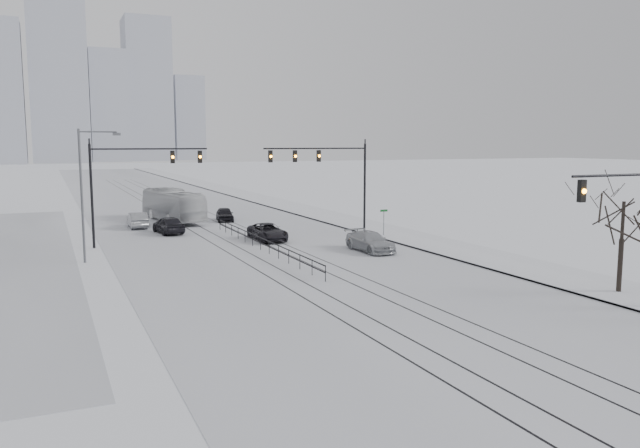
{
  "coord_description": "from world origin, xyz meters",
  "views": [
    {
      "loc": [
        -14.61,
        -14.46,
        8.04
      ],
      "look_at": [
        0.39,
        19.68,
        3.2
      ],
      "focal_mm": 35.0,
      "sensor_mm": 36.0,
      "label": 1
    }
  ],
  "objects": [
    {
      "name": "ground",
      "position": [
        0.0,
        0.0,
        0.0
      ],
      "size": [
        500.0,
        500.0,
        0.0
      ],
      "primitive_type": "plane",
      "color": "silver",
      "rests_on": "ground"
    },
    {
      "name": "skyline",
      "position": [
        5.02,
        273.63,
        30.65
      ],
      "size": [
        96.0,
        48.0,
        72.0
      ],
      "color": "#A7ABB7",
      "rests_on": "ground"
    },
    {
      "name": "box_truck",
      "position": [
        -2.78,
        50.3,
        1.65
      ],
      "size": [
        4.62,
        12.14,
        3.3
      ],
      "primitive_type": "imported",
      "rotation": [
        0.0,
        0.0,
        3.3
      ],
      "color": "silver",
      "rests_on": "ground"
    },
    {
      "name": "curb",
      "position": [
        11.05,
        60.0,
        0.06
      ],
      "size": [
        0.1,
        260.0,
        0.12
      ],
      "primitive_type": "cube",
      "color": "gray",
      "rests_on": "ground"
    },
    {
      "name": "sedan_nb_front",
      "position": [
        2.0,
        34.16,
        0.71
      ],
      "size": [
        2.44,
        5.13,
        1.41
      ],
      "primitive_type": "imported",
      "rotation": [
        0.0,
        0.0,
        -0.02
      ],
      "color": "black",
      "rests_on": "ground"
    },
    {
      "name": "sedan_nb_right",
      "position": [
        7.31,
        26.12,
        0.73
      ],
      "size": [
        2.28,
        5.13,
        1.46
      ],
      "primitive_type": "imported",
      "rotation": [
        0.0,
        0.0,
        0.05
      ],
      "color": "#ABAEB3",
      "rests_on": "ground"
    },
    {
      "name": "road",
      "position": [
        0.0,
        60.0,
        0.01
      ],
      "size": [
        22.0,
        260.0,
        0.02
      ],
      "primitive_type": "cube",
      "color": "silver",
      "rests_on": "ground"
    },
    {
      "name": "bare_tree",
      "position": [
        13.2,
        9.0,
        4.49
      ],
      "size": [
        4.4,
        4.4,
        6.1
      ],
      "color": "black",
      "rests_on": "ground"
    },
    {
      "name": "traffic_mast_ne",
      "position": [
        8.15,
        34.99,
        5.76
      ],
      "size": [
        9.6,
        0.37,
        8.0
      ],
      "color": "black",
      "rests_on": "ground"
    },
    {
      "name": "sedan_nb_far",
      "position": [
        2.19,
        48.45,
        0.7
      ],
      "size": [
        2.34,
        4.31,
        1.39
      ],
      "primitive_type": "imported",
      "rotation": [
        0.0,
        0.0,
        -0.18
      ],
      "color": "black",
      "rests_on": "ground"
    },
    {
      "name": "street_sign",
      "position": [
        11.8,
        32.0,
        1.61
      ],
      "size": [
        0.7,
        0.06,
        2.4
      ],
      "color": "#595B60",
      "rests_on": "ground"
    },
    {
      "name": "tram_rails",
      "position": [
        -0.0,
        40.0,
        0.02
      ],
      "size": [
        5.3,
        180.0,
        0.01
      ],
      "color": "black",
      "rests_on": "ground"
    },
    {
      "name": "median_fence",
      "position": [
        0.0,
        30.0,
        0.53
      ],
      "size": [
        0.06,
        24.0,
        1.0
      ],
      "color": "black",
      "rests_on": "ground"
    },
    {
      "name": "traffic_mast_nw",
      "position": [
        -8.52,
        36.0,
        5.57
      ],
      "size": [
        9.1,
        0.37,
        8.0
      ],
      "color": "black",
      "rests_on": "ground"
    },
    {
      "name": "sedan_sb_outer",
      "position": [
        -6.84,
        46.67,
        0.75
      ],
      "size": [
        1.63,
        4.55,
        1.49
      ],
      "primitive_type": "imported",
      "rotation": [
        0.0,
        0.0,
        3.13
      ],
      "color": "#95989C",
      "rests_on": "ground"
    },
    {
      "name": "sedan_sb_inner",
      "position": [
        -4.82,
        41.53,
        0.79
      ],
      "size": [
        2.46,
        4.85,
        1.58
      ],
      "primitive_type": "imported",
      "rotation": [
        0.0,
        0.0,
        3.27
      ],
      "color": "black",
      "rests_on": "ground"
    },
    {
      "name": "street_light_west",
      "position": [
        -12.2,
        30.0,
        5.21
      ],
      "size": [
        2.73,
        0.25,
        9.0
      ],
      "color": "#595B60",
      "rests_on": "ground"
    },
    {
      "name": "sidewalk_east",
      "position": [
        13.5,
        60.0,
        0.08
      ],
      "size": [
        5.0,
        260.0,
        0.16
      ],
      "primitive_type": "cube",
      "color": "silver",
      "rests_on": "ground"
    }
  ]
}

